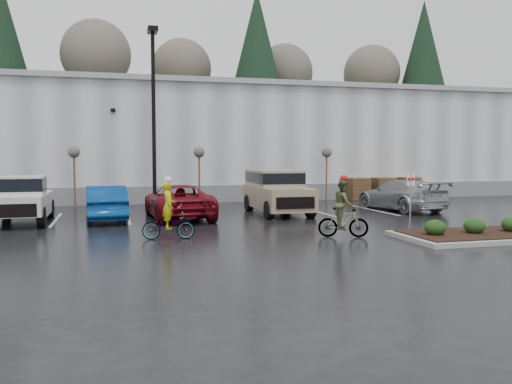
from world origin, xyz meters
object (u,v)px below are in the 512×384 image
object	(u,v)px
car_far_silver	(401,195)
cyclist_hivis	(168,220)
sapling_west	(74,156)
lamppost	(153,98)
pallet_stack_c	(408,188)
sapling_east	(327,155)
car_blue	(106,203)
fire_lane_sign	(410,195)
pallet_stack_a	(358,189)
car_red	(179,202)
cyclist_olive	(343,214)
sapling_mid	(199,155)
pickup_white	(23,199)
pallet_stack_b	(383,188)
suv_tan	(278,192)

from	to	relation	value
car_far_silver	cyclist_hivis	xyz separation A→B (m)	(-12.16, -6.15, -0.12)
sapling_west	cyclist_hivis	bearing A→B (deg)	-72.61
lamppost	sapling_west	xyz separation A→B (m)	(-4.00, 1.00, -2.96)
pallet_stack_c	car_far_silver	size ratio (longest dim) A/B	0.25
sapling_east	car_blue	bearing A→B (deg)	-155.02
fire_lane_sign	pallet_stack_a	bearing A→B (deg)	71.19
lamppost	pallet_stack_c	size ratio (longest dim) A/B	6.83
car_red	cyclist_olive	size ratio (longest dim) A/B	2.53
sapling_mid	car_blue	world-z (taller)	sapling_mid
sapling_east	pallet_stack_a	bearing A→B (deg)	21.80
sapling_east	pickup_white	size ratio (longest dim) A/B	0.62
cyclist_hivis	cyclist_olive	size ratio (longest dim) A/B	0.98
fire_lane_sign	car_blue	xyz separation A→B (m)	(-10.23, 7.01, -0.66)
car_blue	cyclist_olive	distance (m)	10.38
sapling_west	sapling_east	size ratio (longest dim) A/B	1.00
fire_lane_sign	cyclist_olive	world-z (taller)	fire_lane_sign
lamppost	cyclist_olive	bearing A→B (deg)	-65.34
fire_lane_sign	sapling_west	bearing A→B (deg)	132.67
pallet_stack_c	car_blue	world-z (taller)	car_blue
sapling_west	car_red	world-z (taller)	sapling_west
lamppost	car_blue	bearing A→B (deg)	-116.90
fire_lane_sign	car_far_silver	size ratio (longest dim) A/B	0.41
fire_lane_sign	pickup_white	world-z (taller)	fire_lane_sign
lamppost	pickup_white	distance (m)	8.71
sapling_mid	car_blue	xyz separation A→B (m)	(-4.93, -5.79, -1.98)
fire_lane_sign	car_red	xyz separation A→B (m)	(-7.17, 6.88, -0.66)
pallet_stack_a	cyclist_hivis	size ratio (longest dim) A/B	0.65
car_far_silver	cyclist_olive	world-z (taller)	cyclist_olive
sapling_east	pallet_stack_b	world-z (taller)	sapling_east
pickup_white	sapling_east	bearing A→B (deg)	19.61
cyclist_olive	fire_lane_sign	bearing A→B (deg)	-72.47
sapling_mid	car_far_silver	size ratio (longest dim) A/B	0.60
pallet_stack_c	cyclist_olive	world-z (taller)	cyclist_olive
car_blue	suv_tan	distance (m)	7.77
pallet_stack_c	car_red	bearing A→B (deg)	-155.78
car_red	pickup_white	bearing A→B (deg)	-5.75
sapling_east	pickup_white	world-z (taller)	sapling_east
fire_lane_sign	lamppost	bearing A→B (deg)	123.46
sapling_mid	car_red	distance (m)	6.51
pickup_white	fire_lane_sign	bearing A→B (deg)	-28.09
lamppost	sapling_west	bearing A→B (deg)	165.96
car_red	pallet_stack_b	bearing A→B (deg)	-155.85
lamppost	suv_tan	distance (m)	8.31
pallet_stack_b	car_far_silver	xyz separation A→B (m)	(-2.43, -6.35, 0.10)
suv_tan	cyclist_olive	distance (m)	7.30
sapling_east	car_far_silver	bearing A→B (deg)	-71.72
lamppost	pickup_white	bearing A→B (deg)	-141.14
pickup_white	cyclist_hivis	xyz separation A→B (m)	(5.31, -5.91, -0.33)
pallet_stack_a	car_far_silver	size ratio (longest dim) A/B	0.25
pallet_stack_c	cyclist_olive	distance (m)	17.32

